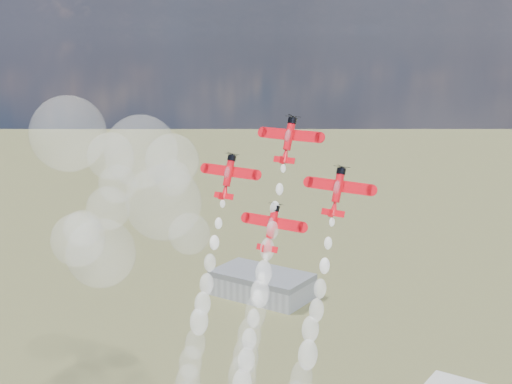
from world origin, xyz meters
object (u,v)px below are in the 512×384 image
object	(u,v)px
hangar	(262,284)
plane_slot	(272,227)
plane_left	(228,175)
plane_right	(338,190)
plane_lead	(289,139)

from	to	relation	value
hangar	plane_slot	size ratio (longest dim) A/B	3.65
plane_left	plane_right	bearing A→B (deg)	0.00
hangar	plane_right	distance (m)	238.54
hangar	plane_lead	xyz separation A→B (m)	(117.83, -169.92, 107.66)
plane_left	plane_right	world-z (taller)	same
plane_lead	hangar	bearing A→B (deg)	124.74
plane_lead	plane_slot	xyz separation A→B (m)	(0.00, -6.30, -17.17)
plane_right	plane_slot	world-z (taller)	plane_right
hangar	plane_slot	xyz separation A→B (m)	(117.83, -176.22, 90.49)
plane_lead	plane_left	distance (m)	15.94
hangar	plane_lead	size ratio (longest dim) A/B	3.65
plane_left	plane_lead	bearing A→B (deg)	13.55
plane_lead	plane_slot	distance (m)	18.28
plane_lead	plane_right	distance (m)	15.94
plane_right	plane_left	bearing A→B (deg)	180.00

